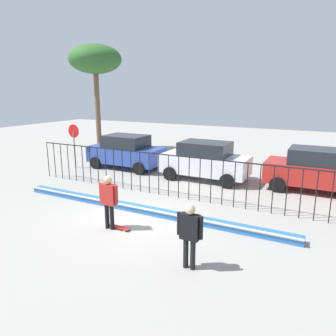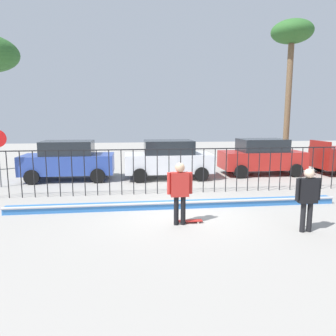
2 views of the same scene
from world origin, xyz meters
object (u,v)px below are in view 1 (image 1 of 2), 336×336
(parked_car_blue, at_px, (126,151))
(palm_tree_short, at_px, (95,60))
(stop_sign, at_px, (74,140))
(parked_car_white, at_px, (205,160))
(parked_car_red, at_px, (317,170))
(camera_operator, at_px, (190,230))
(skateboarder, at_px, (109,197))
(skateboard, at_px, (119,227))

(parked_car_blue, height_order, palm_tree_short, palm_tree_short)
(stop_sign, bearing_deg, palm_tree_short, 114.64)
(parked_car_white, relative_size, parked_car_red, 1.00)
(camera_operator, bearing_deg, palm_tree_short, -10.30)
(stop_sign, height_order, palm_tree_short, palm_tree_short)
(skateboarder, relative_size, palm_tree_short, 0.24)
(parked_car_blue, xyz_separation_m, stop_sign, (-2.67, -1.29, 0.64))
(camera_operator, bearing_deg, parked_car_white, -38.56)
(skateboarder, bearing_deg, parked_car_red, 35.89)
(skateboard, height_order, parked_car_red, parked_car_red)
(camera_operator, bearing_deg, skateboard, 12.83)
(parked_car_blue, bearing_deg, parked_car_white, -0.06)
(parked_car_blue, bearing_deg, stop_sign, -152.05)
(skateboarder, bearing_deg, parked_car_white, 68.38)
(skateboarder, height_order, parked_car_red, parked_car_red)
(stop_sign, bearing_deg, parked_car_red, 7.11)
(skateboarder, xyz_separation_m, stop_sign, (-6.96, 5.83, 0.56))
(parked_car_red, distance_m, stop_sign, 12.69)
(camera_operator, height_order, stop_sign, stop_sign)
(parked_car_blue, relative_size, parked_car_red, 1.00)
(camera_operator, height_order, palm_tree_short, palm_tree_short)
(stop_sign, bearing_deg, skateboarder, -39.93)
(parked_car_white, height_order, parked_car_red, same)
(parked_car_white, distance_m, palm_tree_short, 11.77)
(skateboarder, bearing_deg, camera_operator, -33.73)
(camera_operator, xyz_separation_m, parked_car_blue, (-7.51, 8.09, -0.05))
(camera_operator, relative_size, parked_car_blue, 0.39)
(skateboard, xyz_separation_m, palm_tree_short, (-9.46, 10.57, 6.34))
(parked_car_white, bearing_deg, skateboard, -96.19)
(stop_sign, bearing_deg, parked_car_blue, 25.80)
(skateboarder, distance_m, palm_tree_short, 15.06)
(parked_car_blue, bearing_deg, parked_car_red, 3.77)
(parked_car_white, relative_size, stop_sign, 1.72)
(parked_car_blue, height_order, stop_sign, stop_sign)
(skateboarder, relative_size, parked_car_red, 0.41)
(parked_car_blue, bearing_deg, palm_tree_short, 146.09)
(camera_operator, relative_size, palm_tree_short, 0.23)
(skateboarder, xyz_separation_m, skateboard, (0.27, 0.10, -1.00))
(palm_tree_short, bearing_deg, parked_car_blue, -36.06)
(parked_car_red, bearing_deg, stop_sign, -172.25)
(skateboarder, height_order, stop_sign, stop_sign)
(parked_car_white, bearing_deg, stop_sign, -175.41)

